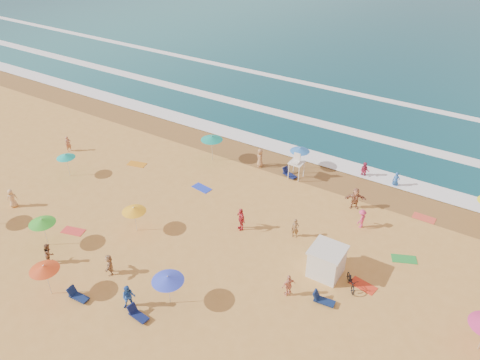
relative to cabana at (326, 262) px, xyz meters
The scene contains 12 objects.
ground 7.19m from the cabana, behind, with size 220.00×220.00×0.00m, color gold.
ocean 83.09m from the cabana, 94.84° to the left, with size 220.00×140.00×0.18m, color #0C4756.
wet_sand 13.33m from the cabana, 121.85° to the left, with size 220.00×220.00×0.00m, color olive.
surf_foam 21.32m from the cabana, 109.22° to the left, with size 200.00×18.70×0.05m.
cabana is the anchor object (origin of this frame).
cabana_roof 1.06m from the cabana, ahead, with size 2.20×2.20×0.12m, color silver.
bicycle 1.99m from the cabana, ahead, with size 0.65×1.85×0.97m, color black.
lifeguard_stand 11.99m from the cabana, 125.86° to the left, with size 1.20×1.20×2.10m, color white, non-canonical shape.
beach_umbrellas 6.11m from the cabana, behind, with size 48.90×25.06×0.78m.
loungers 3.62m from the cabana, 95.44° to the right, with size 37.56×23.63×0.34m.
towels 8.42m from the cabana, 158.86° to the right, with size 31.57×25.95×0.03m.
beachgoers 6.39m from the cabana, 156.01° to the left, with size 42.53×23.12×2.12m.
Camera 1 is at (14.41, -21.36, 22.33)m, focal length 35.00 mm.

